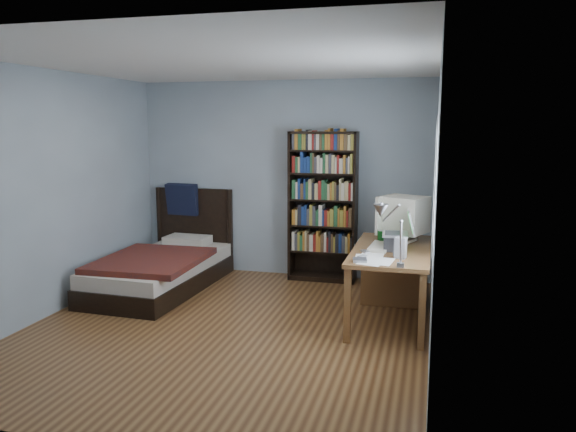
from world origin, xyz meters
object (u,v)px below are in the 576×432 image
object	(u,v)px
laptop	(397,239)
bookshelf	(323,207)
desk_lamp	(384,217)
desk	(394,269)
bed	(163,266)
crt_monitor	(403,215)
keyboard	(380,247)
soda_can	(381,237)
speaker	(401,248)

from	to	relation	value
laptop	bookshelf	xyz separation A→B (m)	(-1.00, 1.33, 0.10)
laptop	desk_lamp	size ratio (longest dim) A/B	0.64
desk	bed	world-z (taller)	bed
desk	desk_lamp	world-z (taller)	desk_lamp
bookshelf	crt_monitor	bearing A→B (deg)	-39.98
keyboard	bed	size ratio (longest dim) A/B	0.21
laptop	soda_can	xyz separation A→B (m)	(-0.18, 0.27, -0.04)
desk_lamp	bookshelf	distance (m)	2.58
speaker	desk_lamp	bearing A→B (deg)	-87.36
crt_monitor	speaker	world-z (taller)	crt_monitor
bed	crt_monitor	bearing A→B (deg)	-1.19
laptop	speaker	world-z (taller)	laptop
desk	bed	xyz separation A→B (m)	(-2.74, 0.04, -0.16)
crt_monitor	soda_can	bearing A→B (deg)	-138.14
soda_can	bed	bearing A→B (deg)	174.60
crt_monitor	desk_lamp	distance (m)	1.53
soda_can	bookshelf	distance (m)	1.34
desk	soda_can	size ratio (longest dim) A/B	11.61
desk	bed	size ratio (longest dim) A/B	0.73
laptop	bookshelf	world-z (taller)	bookshelf
desk_lamp	speaker	bearing A→B (deg)	82.30
laptop	speaker	size ratio (longest dim) A/B	2.03
crt_monitor	speaker	xyz separation A→B (m)	(0.02, -0.80, -0.18)
crt_monitor	soda_can	xyz separation A→B (m)	(-0.21, -0.19, -0.21)
bookshelf	bed	world-z (taller)	bookshelf
speaker	keyboard	bearing A→B (deg)	132.32
keyboard	soda_can	bearing A→B (deg)	96.68
desk_lamp	laptop	bearing A→B (deg)	87.85
crt_monitor	bookshelf	xyz separation A→B (m)	(-1.03, 0.87, -0.07)
laptop	desk_lamp	xyz separation A→B (m)	(-0.04, -1.05, 0.38)
crt_monitor	keyboard	bearing A→B (deg)	-114.31
crt_monitor	bed	world-z (taller)	crt_monitor
soda_can	speaker	bearing A→B (deg)	-68.94
laptop	soda_can	size ratio (longest dim) A/B	2.94
crt_monitor	desk	bearing A→B (deg)	167.30
speaker	soda_can	bearing A→B (deg)	121.40
soda_can	desk	bearing A→B (deg)	58.64
keyboard	bed	xyz separation A→B (m)	(-2.63, 0.50, -0.49)
speaker	bed	world-z (taller)	bed
crt_monitor	soda_can	size ratio (longest dim) A/B	4.18
speaker	bookshelf	world-z (taller)	bookshelf
desk	laptop	distance (m)	0.64
keyboard	bookshelf	bearing A→B (deg)	126.55
desk_lamp	bed	xyz separation A→B (m)	(-2.75, 1.57, -0.97)
desk	speaker	world-z (taller)	speaker
crt_monitor	laptop	bearing A→B (deg)	-94.20
keyboard	speaker	xyz separation A→B (m)	(0.22, -0.36, 0.08)
desk	desk_lamp	size ratio (longest dim) A/B	2.54
desk	speaker	distance (m)	0.92
speaker	bookshelf	size ratio (longest dim) A/B	0.10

